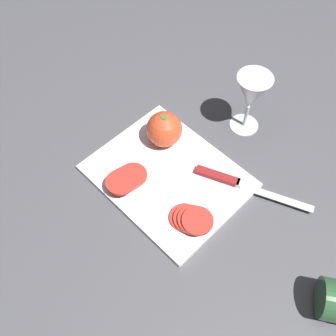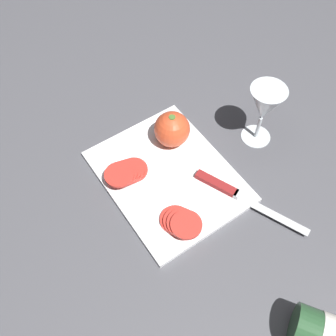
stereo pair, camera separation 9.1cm
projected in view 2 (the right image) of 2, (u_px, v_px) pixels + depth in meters
The scene contains 7 objects.
ground_plane at pixel (181, 185), 0.94m from camera, with size 3.00×3.00×0.00m, color #4C4C51.
cutting_board at pixel (168, 176), 0.94m from camera, with size 0.35×0.28×0.01m.
wine_glass at pixel (265, 106), 0.92m from camera, with size 0.09×0.09×0.17m.
whole_tomato at pixel (172, 129), 0.96m from camera, with size 0.09×0.09×0.09m.
knife at pixel (227, 189), 0.91m from camera, with size 0.27×0.13×0.01m.
tomato_slice_stack_near at pixel (181, 222), 0.85m from camera, with size 0.10×0.08×0.03m.
tomato_slice_stack_far at pixel (126, 172), 0.92m from camera, with size 0.08×0.11×0.03m.
Camera 2 is at (-0.38, 0.30, 0.80)m, focal length 42.00 mm.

